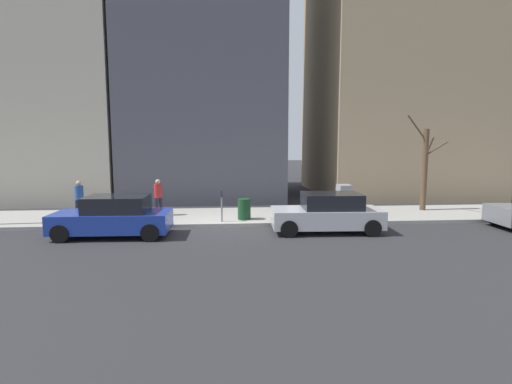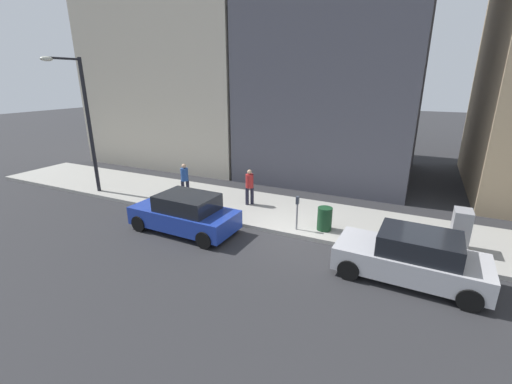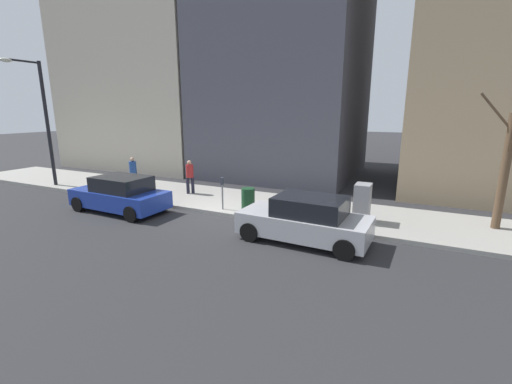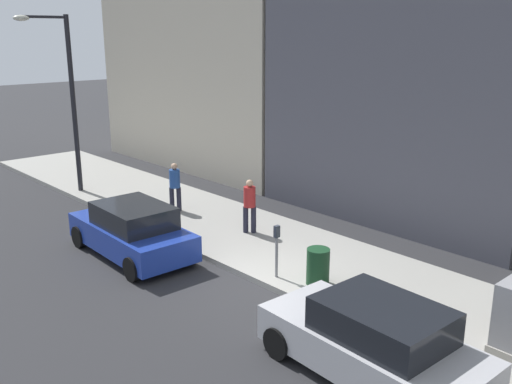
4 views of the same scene
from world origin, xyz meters
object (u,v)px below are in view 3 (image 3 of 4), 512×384
(pedestrian_near_meter, at_px, (190,175))
(office_block_center, at_px, (286,20))
(office_tower_right, at_px, (163,46))
(trash_bin, at_px, (248,199))
(streetlamp, at_px, (41,114))
(pedestrian_midblock, at_px, (133,171))
(parking_meter, at_px, (222,190))
(parked_car_silver, at_px, (305,220))
(parked_car_blue, at_px, (120,195))
(utility_box, at_px, (362,203))
(bare_tree, at_px, (505,169))

(pedestrian_near_meter, height_order, office_block_center, office_block_center)
(office_tower_right, bearing_deg, trash_bin, -129.32)
(streetlamp, height_order, pedestrian_midblock, streetlamp)
(pedestrian_midblock, bearing_deg, pedestrian_near_meter, -39.28)
(office_tower_right, bearing_deg, parking_meter, -132.78)
(parked_car_silver, height_order, parked_car_blue, same)
(parked_car_blue, distance_m, pedestrian_near_meter, 3.60)
(utility_box, relative_size, office_block_center, 0.07)
(parked_car_blue, relative_size, streetlamp, 0.65)
(parked_car_silver, relative_size, bare_tree, 0.92)
(parked_car_blue, relative_size, parking_meter, 3.15)
(streetlamp, xyz_separation_m, office_tower_right, (10.99, 0.83, 5.04))
(parking_meter, distance_m, pedestrian_near_meter, 3.35)
(trash_bin, height_order, office_block_center, office_block_center)
(parking_meter, bearing_deg, office_block_center, 6.28)
(parking_meter, xyz_separation_m, office_tower_right, (10.82, 11.70, 8.08))
(parked_car_silver, xyz_separation_m, office_tower_right, (12.42, 15.80, 8.32))
(pedestrian_near_meter, bearing_deg, trash_bin, -61.79)
(office_block_center, bearing_deg, parked_car_silver, -155.46)
(parked_car_silver, height_order, office_tower_right, office_tower_right)
(parked_car_silver, height_order, pedestrian_near_meter, pedestrian_near_meter)
(trash_bin, bearing_deg, office_block_center, 12.38)
(parked_car_silver, distance_m, parking_meter, 4.41)
(pedestrian_near_meter, distance_m, pedestrian_midblock, 3.37)
(parked_car_blue, distance_m, office_block_center, 14.78)
(utility_box, bearing_deg, bare_tree, -73.73)
(office_block_center, bearing_deg, bare_tree, -124.76)
(parked_car_blue, bearing_deg, streetlamp, 79.04)
(trash_bin, distance_m, office_tower_right, 18.43)
(parking_meter, xyz_separation_m, bare_tree, (2.13, -9.88, 1.27))
(pedestrian_midblock, bearing_deg, parking_meter, -57.85)
(parked_car_blue, xyz_separation_m, utility_box, (2.56, -9.47, 0.11))
(pedestrian_near_meter, bearing_deg, office_block_center, 33.42)
(pedestrian_near_meter, bearing_deg, office_tower_right, 90.17)
(utility_box, xyz_separation_m, trash_bin, (-0.40, 4.53, -0.25))
(pedestrian_midblock, distance_m, office_block_center, 13.06)
(parking_meter, relative_size, bare_tree, 0.29)
(streetlamp, bearing_deg, office_tower_right, 4.29)
(utility_box, relative_size, bare_tree, 0.31)
(parked_car_blue, relative_size, office_block_center, 0.22)
(parked_car_silver, distance_m, office_block_center, 15.31)
(streetlamp, height_order, bare_tree, streetlamp)
(trash_bin, distance_m, pedestrian_near_meter, 4.08)
(parked_car_silver, relative_size, pedestrian_midblock, 2.57)
(parked_car_silver, bearing_deg, utility_box, -27.33)
(trash_bin, bearing_deg, utility_box, -84.95)
(parked_car_silver, xyz_separation_m, utility_box, (2.45, -1.39, 0.11))
(pedestrian_midblock, relative_size, office_tower_right, 0.09)
(parked_car_silver, xyz_separation_m, pedestrian_midblock, (2.90, 10.34, 0.35))
(parked_car_blue, relative_size, utility_box, 2.97)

